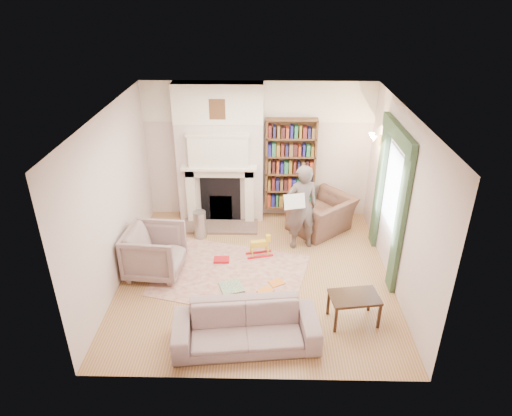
{
  "coord_description": "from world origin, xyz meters",
  "views": [
    {
      "loc": [
        0.14,
        -6.4,
        4.57
      ],
      "look_at": [
        0.0,
        0.25,
        1.15
      ],
      "focal_mm": 32.0,
      "sensor_mm": 36.0,
      "label": 1
    }
  ],
  "objects_px": {
    "armchair_left": "(155,251)",
    "man_reading": "(302,207)",
    "paraffin_heater": "(200,224)",
    "rocking_horse": "(259,246)",
    "armchair_reading": "(321,214)",
    "coffee_table": "(353,308)",
    "bookcase": "(290,165)",
    "sofa": "(246,327)"
  },
  "relations": [
    {
      "from": "man_reading",
      "to": "rocking_horse",
      "type": "distance_m",
      "value": 1.04
    },
    {
      "from": "armchair_left",
      "to": "sofa",
      "type": "bearing_deg",
      "value": -131.37
    },
    {
      "from": "armchair_reading",
      "to": "sofa",
      "type": "xyz_separation_m",
      "value": [
        -1.36,
        -3.16,
        -0.07
      ]
    },
    {
      "from": "rocking_horse",
      "to": "bookcase",
      "type": "bearing_deg",
      "value": 55.02
    },
    {
      "from": "coffee_table",
      "to": "armchair_reading",
      "type": "bearing_deg",
      "value": 85.34
    },
    {
      "from": "sofa",
      "to": "man_reading",
      "type": "relative_size",
      "value": 1.21
    },
    {
      "from": "sofa",
      "to": "armchair_left",
      "type": "bearing_deg",
      "value": 127.64
    },
    {
      "from": "armchair_reading",
      "to": "coffee_table",
      "type": "height_order",
      "value": "armchair_reading"
    },
    {
      "from": "sofa",
      "to": "armchair_reading",
      "type": "bearing_deg",
      "value": 60.43
    },
    {
      "from": "armchair_left",
      "to": "sofa",
      "type": "height_order",
      "value": "armchair_left"
    },
    {
      "from": "man_reading",
      "to": "rocking_horse",
      "type": "relative_size",
      "value": 3.44
    },
    {
      "from": "bookcase",
      "to": "paraffin_heater",
      "type": "height_order",
      "value": "bookcase"
    },
    {
      "from": "bookcase",
      "to": "sofa",
      "type": "relative_size",
      "value": 0.94
    },
    {
      "from": "paraffin_heater",
      "to": "rocking_horse",
      "type": "xyz_separation_m",
      "value": [
        1.15,
        -0.65,
        -0.07
      ]
    },
    {
      "from": "armchair_left",
      "to": "paraffin_heater",
      "type": "xyz_separation_m",
      "value": [
        0.6,
        1.2,
        -0.14
      ]
    },
    {
      "from": "bookcase",
      "to": "armchair_left",
      "type": "relative_size",
      "value": 2.01
    },
    {
      "from": "bookcase",
      "to": "man_reading",
      "type": "xyz_separation_m",
      "value": [
        0.16,
        -1.18,
        -0.36
      ]
    },
    {
      "from": "armchair_left",
      "to": "man_reading",
      "type": "height_order",
      "value": "man_reading"
    },
    {
      "from": "bookcase",
      "to": "sofa",
      "type": "distance_m",
      "value": 3.92
    },
    {
      "from": "armchair_left",
      "to": "man_reading",
      "type": "relative_size",
      "value": 0.56
    },
    {
      "from": "armchair_reading",
      "to": "coffee_table",
      "type": "distance_m",
      "value": 2.68
    },
    {
      "from": "coffee_table",
      "to": "paraffin_heater",
      "type": "height_order",
      "value": "paraffin_heater"
    },
    {
      "from": "sofa",
      "to": "rocking_horse",
      "type": "height_order",
      "value": "sofa"
    },
    {
      "from": "sofa",
      "to": "man_reading",
      "type": "xyz_separation_m",
      "value": [
        0.91,
        2.56,
        0.53
      ]
    },
    {
      "from": "bookcase",
      "to": "sofa",
      "type": "bearing_deg",
      "value": -101.31
    },
    {
      "from": "armchair_reading",
      "to": "rocking_horse",
      "type": "distance_m",
      "value": 1.55
    },
    {
      "from": "armchair_reading",
      "to": "man_reading",
      "type": "distance_m",
      "value": 0.88
    },
    {
      "from": "armchair_reading",
      "to": "coffee_table",
      "type": "xyz_separation_m",
      "value": [
        0.19,
        -2.67,
        -0.13
      ]
    },
    {
      "from": "armchair_left",
      "to": "rocking_horse",
      "type": "relative_size",
      "value": 1.93
    },
    {
      "from": "armchair_reading",
      "to": "bookcase",
      "type": "bearing_deg",
      "value": -84.24
    },
    {
      "from": "bookcase",
      "to": "armchair_reading",
      "type": "xyz_separation_m",
      "value": [
        0.61,
        -0.58,
        -0.82
      ]
    },
    {
      "from": "sofa",
      "to": "man_reading",
      "type": "distance_m",
      "value": 2.77
    },
    {
      "from": "bookcase",
      "to": "man_reading",
      "type": "bearing_deg",
      "value": -82.21
    },
    {
      "from": "armchair_left",
      "to": "man_reading",
      "type": "distance_m",
      "value": 2.7
    },
    {
      "from": "man_reading",
      "to": "coffee_table",
      "type": "height_order",
      "value": "man_reading"
    },
    {
      "from": "sofa",
      "to": "paraffin_heater",
      "type": "bearing_deg",
      "value": 102.97
    },
    {
      "from": "bookcase",
      "to": "man_reading",
      "type": "height_order",
      "value": "bookcase"
    },
    {
      "from": "bookcase",
      "to": "sofa",
      "type": "xyz_separation_m",
      "value": [
        -0.75,
        -3.74,
        -0.89
      ]
    },
    {
      "from": "armchair_reading",
      "to": "paraffin_heater",
      "type": "height_order",
      "value": "armchair_reading"
    },
    {
      "from": "paraffin_heater",
      "to": "sofa",
      "type": "bearing_deg",
      "value": -70.73
    },
    {
      "from": "armchair_reading",
      "to": "rocking_horse",
      "type": "xyz_separation_m",
      "value": [
        -1.21,
        -0.96,
        -0.15
      ]
    },
    {
      "from": "man_reading",
      "to": "coffee_table",
      "type": "relative_size",
      "value": 2.34
    }
  ]
}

